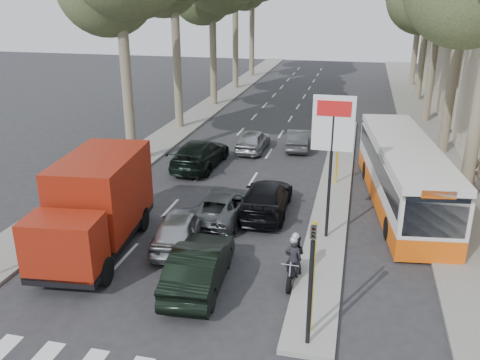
{
  "coord_description": "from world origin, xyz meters",
  "views": [
    {
      "loc": [
        4.1,
        -12.86,
        8.97
      ],
      "look_at": [
        -0.51,
        6.49,
        1.6
      ],
      "focal_mm": 38.0,
      "sensor_mm": 36.0,
      "label": 1
    }
  ],
  "objects_px": {
    "dark_hatchback": "(199,265)",
    "motorcycle": "(294,258)",
    "red_truck": "(96,204)",
    "city_bus": "(403,173)",
    "silver_hatchback": "(180,228)"
  },
  "relations": [
    {
      "from": "dark_hatchback",
      "to": "red_truck",
      "type": "distance_m",
      "value": 4.74
    },
    {
      "from": "red_truck",
      "to": "city_bus",
      "type": "relative_size",
      "value": 0.59
    },
    {
      "from": "silver_hatchback",
      "to": "motorcycle",
      "type": "height_order",
      "value": "motorcycle"
    },
    {
      "from": "dark_hatchback",
      "to": "motorcycle",
      "type": "height_order",
      "value": "motorcycle"
    },
    {
      "from": "city_bus",
      "to": "dark_hatchback",
      "type": "bearing_deg",
      "value": -135.74
    },
    {
      "from": "dark_hatchback",
      "to": "city_bus",
      "type": "bearing_deg",
      "value": -132.38
    },
    {
      "from": "city_bus",
      "to": "motorcycle",
      "type": "height_order",
      "value": "city_bus"
    },
    {
      "from": "silver_hatchback",
      "to": "dark_hatchback",
      "type": "xyz_separation_m",
      "value": [
        1.59,
        -2.54,
        0.05
      ]
    },
    {
      "from": "red_truck",
      "to": "city_bus",
      "type": "distance_m",
      "value": 13.05
    },
    {
      "from": "red_truck",
      "to": "motorcycle",
      "type": "bearing_deg",
      "value": -9.78
    },
    {
      "from": "dark_hatchback",
      "to": "city_bus",
      "type": "height_order",
      "value": "city_bus"
    },
    {
      "from": "dark_hatchback",
      "to": "silver_hatchback",
      "type": "bearing_deg",
      "value": -62.1
    },
    {
      "from": "silver_hatchback",
      "to": "city_bus",
      "type": "relative_size",
      "value": 0.36
    },
    {
      "from": "red_truck",
      "to": "motorcycle",
      "type": "distance_m",
      "value": 7.34
    },
    {
      "from": "dark_hatchback",
      "to": "motorcycle",
      "type": "xyz_separation_m",
      "value": [
        2.91,
        1.11,
        0.02
      ]
    }
  ]
}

